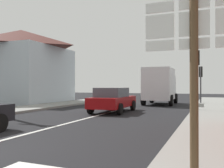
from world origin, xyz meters
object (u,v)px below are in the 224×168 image
delivery_truck (160,85)px  traffic_light_far_right (201,76)px  sedan_far (113,99)px  route_sign_post (194,60)px  traffic_light_near_right (197,66)px

delivery_truck → traffic_light_far_right: bearing=23.4°
sedan_far → traffic_light_far_right: traffic_light_far_right is taller
route_sign_post → traffic_light_far_right: 18.21m
route_sign_post → traffic_light_near_right: traffic_light_near_right is taller
delivery_truck → traffic_light_near_right: 6.17m
delivery_truck → traffic_light_far_right: (3.23, 1.40, 0.76)m
traffic_light_near_right → traffic_light_far_right: bearing=90.0°
sedan_far → traffic_light_near_right: bearing=24.3°
sedan_far → traffic_light_far_right: (4.72, 8.67, 1.65)m
traffic_light_far_right → traffic_light_near_right: size_ratio=0.86×
sedan_far → delivery_truck: bearing=78.4°
traffic_light_far_right → traffic_light_near_right: traffic_light_near_right is taller
sedan_far → delivery_truck: delivery_truck is taller
traffic_light_far_right → traffic_light_near_right: bearing=-90.0°
traffic_light_far_right → delivery_truck: bearing=-156.6°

